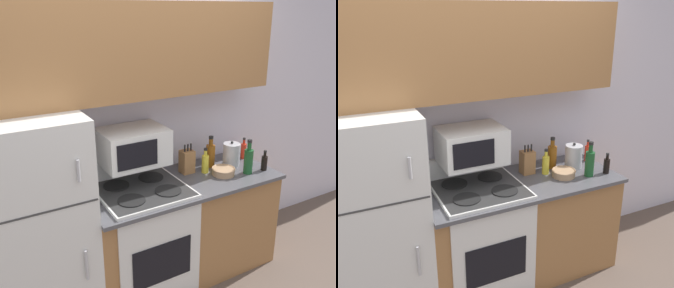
{
  "view_description": "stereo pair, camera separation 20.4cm",
  "coord_description": "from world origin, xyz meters",
  "views": [
    {
      "loc": [
        -1.15,
        -2.02,
        2.2
      ],
      "look_at": [
        0.19,
        0.29,
        1.23
      ],
      "focal_mm": 40.0,
      "sensor_mm": 36.0,
      "label": 1
    },
    {
      "loc": [
        -0.97,
        -2.11,
        2.2
      ],
      "look_at": [
        0.19,
        0.29,
        1.23
      ],
      "focal_mm": 40.0,
      "sensor_mm": 36.0,
      "label": 2
    }
  ],
  "objects": [
    {
      "name": "upper_cabinets",
      "position": [
        0.0,
        0.46,
        1.92
      ],
      "size": [
        2.29,
        0.36,
        0.66
      ],
      "color": "#9E6B3D",
      "rests_on": "refrigerator"
    },
    {
      "name": "kettle",
      "position": [
        0.88,
        0.36,
        0.99
      ],
      "size": [
        0.15,
        0.15,
        0.23
      ],
      "color": "#B7B7BC",
      "rests_on": "lower_cabinets"
    },
    {
      "name": "microwave",
      "position": [
        -0.04,
        0.43,
        1.21
      ],
      "size": [
        0.5,
        0.37,
        0.28
      ],
      "color": "silver",
      "rests_on": "stove"
    },
    {
      "name": "bottle_wine_green",
      "position": [
        0.89,
        0.16,
        1.0
      ],
      "size": [
        0.08,
        0.08,
        0.3
      ],
      "color": "#194C23",
      "rests_on": "lower_cabinets"
    },
    {
      "name": "wall_back",
      "position": [
        0.0,
        0.67,
        1.27
      ],
      "size": [
        8.0,
        0.05,
        2.55
      ],
      "color": "silver",
      "rests_on": "ground_plane"
    },
    {
      "name": "bottle_soy_sauce",
      "position": [
        1.06,
        0.14,
        0.95
      ],
      "size": [
        0.05,
        0.05,
        0.18
      ],
      "color": "black",
      "rests_on": "lower_cabinets"
    },
    {
      "name": "bottle_whiskey",
      "position": [
        0.7,
        0.44,
        0.99
      ],
      "size": [
        0.08,
        0.08,
        0.28
      ],
      "color": "brown",
      "rests_on": "lower_cabinets"
    },
    {
      "name": "knife_block",
      "position": [
        0.45,
        0.43,
        0.98
      ],
      "size": [
        0.11,
        0.1,
        0.26
      ],
      "color": "#9E6B3D",
      "rests_on": "lower_cabinets"
    },
    {
      "name": "bottle_cooking_spray",
      "position": [
        0.59,
        0.35,
        0.97
      ],
      "size": [
        0.06,
        0.06,
        0.22
      ],
      "color": "gold",
      "rests_on": "lower_cabinets"
    },
    {
      "name": "bottle_hot_sauce",
      "position": [
        1.08,
        0.44,
        0.96
      ],
      "size": [
        0.05,
        0.05,
        0.2
      ],
      "color": "red",
      "rests_on": "lower_cabinets"
    },
    {
      "name": "refrigerator",
      "position": [
        -0.81,
        0.32,
        0.79
      ],
      "size": [
        0.67,
        0.66,
        1.59
      ],
      "color": "silver",
      "rests_on": "ground_plane"
    },
    {
      "name": "lower_cabinets",
      "position": [
        0.34,
        0.32,
        0.44
      ],
      "size": [
        1.62,
        0.67,
        0.88
      ],
      "color": "#9E6B3D",
      "rests_on": "ground_plane"
    },
    {
      "name": "bowl",
      "position": [
        0.69,
        0.23,
        0.92
      ],
      "size": [
        0.2,
        0.2,
        0.06
      ],
      "color": "tan",
      "rests_on": "lower_cabinets"
    },
    {
      "name": "stove",
      "position": [
        -0.04,
        0.31,
        0.47
      ],
      "size": [
        0.67,
        0.66,
        1.07
      ],
      "color": "silver",
      "rests_on": "ground_plane"
    }
  ]
}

